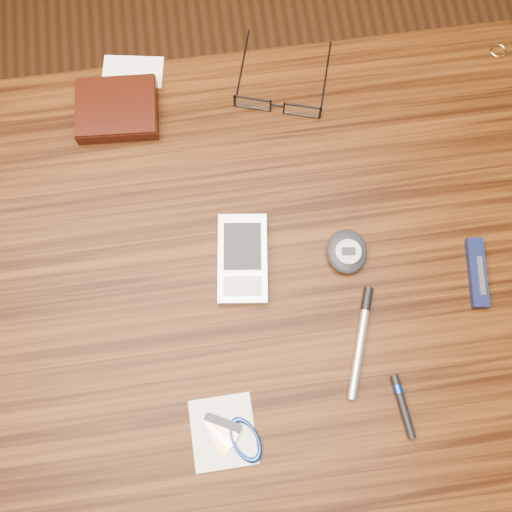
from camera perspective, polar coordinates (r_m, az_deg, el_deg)
The scene contains 11 objects.
ground at distance 1.51m, azimuth -2.21°, elevation -9.02°, with size 3.80×3.80×0.00m, color #472814.
desk at distance 0.87m, azimuth -3.80°, elevation -4.12°, with size 1.00×0.70×0.75m.
wallet_and_card at distance 0.87m, azimuth -13.71°, elevation 14.17°, with size 0.14×0.15×0.03m.
eyeglasses at distance 0.85m, azimuth 2.22°, elevation 15.07°, with size 0.16×0.16×0.03m.
gold_ring at distance 0.98m, azimuth 23.05°, elevation 18.38°, with size 0.03×0.03×0.00m, color #E0C06D.
pda_phone at distance 0.77m, azimuth -1.36°, elevation -0.28°, with size 0.08×0.13×0.02m.
pedometer at distance 0.77m, azimuth 9.08°, elevation 0.45°, with size 0.06×0.07×0.03m.
notepad_keys at distance 0.74m, azimuth -2.19°, elevation -17.52°, with size 0.10×0.09×0.01m.
pocket_knife at distance 0.82m, azimuth 21.24°, elevation -1.57°, with size 0.03×0.10×0.01m.
silver_pen at distance 0.76m, azimuth 10.53°, elevation -7.60°, with size 0.06×0.14×0.01m.
black_blue_pen at distance 0.76m, azimuth 14.42°, elevation -14.14°, with size 0.02×0.08×0.01m.
Camera 1 is at (0.03, -0.18, 1.50)m, focal length 40.00 mm.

